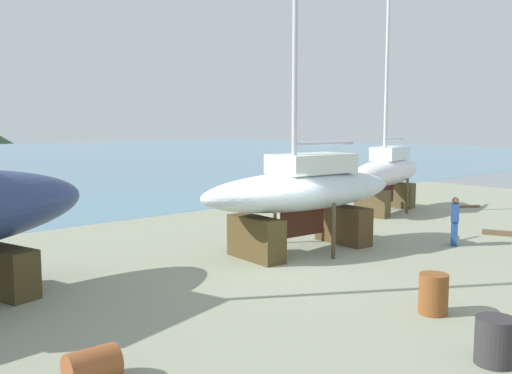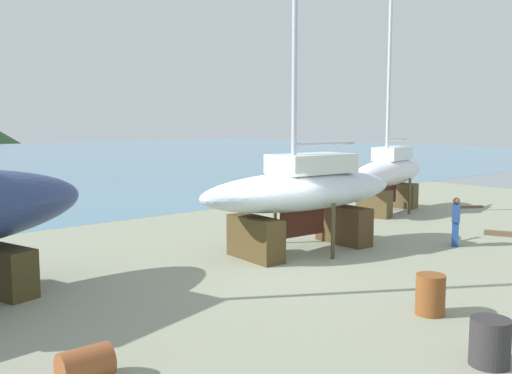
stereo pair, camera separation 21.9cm
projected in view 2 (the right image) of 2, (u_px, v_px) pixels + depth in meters
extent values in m
plane|color=gray|center=(333.00, 281.00, 14.32)|extent=(46.01, 46.01, 0.00)
cube|color=#4A3B1E|center=(255.00, 238.00, 16.53)|extent=(0.85, 2.01, 1.24)
cube|color=#4C381F|center=(344.00, 225.00, 18.70)|extent=(0.85, 2.01, 1.24)
cylinder|color=#493F2A|center=(333.00, 231.00, 16.52)|extent=(0.12, 0.12, 1.65)
cylinder|color=#4F3C1C|center=(275.00, 219.00, 18.67)|extent=(0.12, 0.12, 1.65)
ellipsoid|color=silver|center=(303.00, 191.00, 17.47)|extent=(7.47, 3.00, 1.18)
cube|color=#4E2217|center=(302.00, 223.00, 17.58)|extent=(1.75, 0.21, 0.83)
cube|color=silver|center=(312.00, 163.00, 17.59)|extent=(2.73, 1.67, 0.59)
cylinder|color=#B7B6C9|center=(295.00, 11.00, 16.64)|extent=(0.16, 0.16, 9.64)
cylinder|color=silver|center=(325.00, 143.00, 17.85)|extent=(2.56, 0.30, 0.11)
cube|color=brown|center=(374.00, 203.00, 23.86)|extent=(1.01, 1.51, 1.15)
cube|color=brown|center=(401.00, 195.00, 26.45)|extent=(1.01, 1.51, 1.15)
cylinder|color=brown|center=(410.00, 196.00, 24.59)|extent=(0.12, 0.12, 1.55)
cylinder|color=brown|center=(369.00, 193.00, 25.67)|extent=(0.12, 0.12, 1.55)
ellipsoid|color=white|center=(389.00, 172.00, 25.01)|extent=(6.59, 3.22, 1.16)
cube|color=#4B1C1E|center=(389.00, 194.00, 25.13)|extent=(1.50, 0.45, 0.81)
cube|color=white|center=(392.00, 153.00, 25.18)|extent=(2.47, 1.56, 0.58)
cylinder|color=silver|center=(389.00, 67.00, 24.23)|extent=(0.15, 0.15, 8.07)
cylinder|color=silver|center=(397.00, 139.00, 25.50)|extent=(2.18, 0.64, 0.11)
cube|color=#21488C|center=(455.00, 234.00, 18.30)|extent=(0.39, 0.35, 0.80)
cube|color=navy|center=(456.00, 213.00, 18.22)|extent=(0.50, 0.43, 0.56)
sphere|color=#906146|center=(457.00, 201.00, 18.17)|extent=(0.22, 0.22, 0.22)
cylinder|color=#312E30|center=(490.00, 342.00, 9.33)|extent=(0.86, 0.86, 0.79)
cylinder|color=brown|center=(430.00, 295.00, 11.80)|extent=(0.85, 0.85, 0.85)
cylinder|color=brown|center=(85.00, 365.00, 8.74)|extent=(0.82, 0.58, 0.55)
cube|color=brown|center=(511.00, 234.00, 19.80)|extent=(0.87, 1.72, 0.17)
cube|color=brown|center=(470.00, 207.00, 26.39)|extent=(1.13, 0.80, 0.10)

